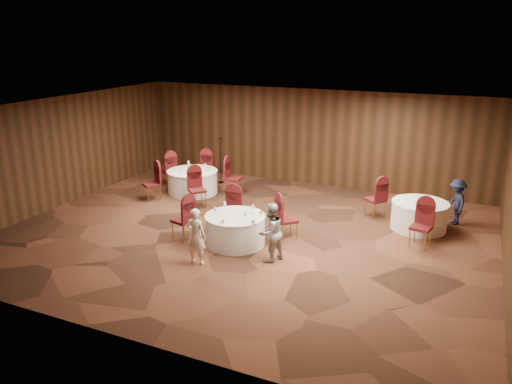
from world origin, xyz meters
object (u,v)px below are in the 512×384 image
at_px(woman_a, 196,236).
at_px(table_main, 235,230).
at_px(man_c, 456,202).
at_px(woman_b, 270,232).
at_px(mic_stand, 221,170).
at_px(table_left, 193,182).
at_px(table_right, 419,215).

bearing_deg(woman_a, table_main, -103.18).
bearing_deg(man_c, woman_b, -63.88).
bearing_deg(table_main, mic_stand, 121.91).
distance_m(mic_stand, woman_a, 6.31).
relative_size(mic_stand, woman_a, 1.21).
xyz_separation_m(table_left, woman_b, (4.22, -3.62, 0.31)).
relative_size(table_main, woman_b, 1.07).
height_order(table_right, woman_b, woman_b).
xyz_separation_m(woman_a, man_c, (5.11, 4.95, -0.02)).
distance_m(table_right, woman_b, 4.41).
bearing_deg(table_main, table_right, 35.95).
xyz_separation_m(table_right, mic_stand, (-6.75, 1.62, 0.08)).
height_order(table_right, mic_stand, mic_stand).
bearing_deg(mic_stand, woman_b, -51.82).
xyz_separation_m(table_main, mic_stand, (-2.80, 4.49, 0.08)).
bearing_deg(woman_b, table_main, -90.44).
height_order(table_main, woman_a, woman_a).
distance_m(table_left, woman_b, 5.57).
distance_m(table_main, man_c, 6.03).
bearing_deg(woman_a, table_left, -57.63).
distance_m(woman_b, man_c, 5.54).
height_order(table_main, woman_b, woman_b).
distance_m(table_left, man_c, 7.91).
bearing_deg(man_c, mic_stand, -118.85).
bearing_deg(table_right, man_c, 42.47).
bearing_deg(table_left, man_c, 3.90).
distance_m(table_main, table_left, 4.38).
relative_size(table_main, table_right, 1.01).
bearing_deg(woman_b, man_c, 162.42).
bearing_deg(woman_a, mic_stand, -66.57).
bearing_deg(woman_a, man_c, -135.65).
height_order(mic_stand, man_c, mic_stand).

